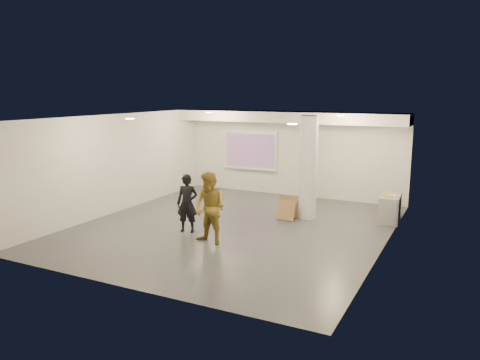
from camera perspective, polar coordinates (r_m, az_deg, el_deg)
The scene contains 20 objects.
floor at distance 12.91m, azimuth -0.80°, elevation -5.76°, with size 8.00×9.00×0.01m, color #3A3D42.
ceiling at distance 12.39m, azimuth -0.83°, elevation 7.66°, with size 8.00×9.00×0.01m, color silver.
wall_back at distance 16.64m, azimuth 6.33°, elevation 3.20°, with size 8.00×0.01×3.00m, color silver.
wall_front at distance 8.90m, azimuth -14.28°, elevation -3.69°, with size 8.00×0.01×3.00m, color silver.
wall_left at distance 14.81m, azimuth -14.70°, elevation 1.98°, with size 0.01×9.00×3.00m, color silver.
wall_right at distance 11.33m, azimuth 17.46°, elevation -0.79°, with size 0.01×9.00×3.00m, color silver.
soffit_band at distance 16.01m, azimuth 5.74°, elevation 7.66°, with size 8.00×1.10×0.36m, color white.
downlight_nw at distance 15.64m, azimuth -3.81°, elevation 8.21°, with size 0.22×0.22×0.02m, color #F6F17B.
downlight_ne at distance 13.95m, azimuth 12.14°, elevation 7.69°, with size 0.22×0.22×0.02m, color #F6F17B.
downlight_sw at distance 12.36m, azimuth -13.28°, elevation 7.28°, with size 0.22×0.22×0.02m, color #F6F17B.
downlight_se at distance 10.14m, azimuth 6.38°, elevation 6.79°, with size 0.22×0.22×0.02m, color #F6F17B.
column at distance 13.63m, azimuth 8.30°, elevation 1.49°, with size 0.52×0.52×3.00m, color silver.
projection_screen at distance 17.21m, azimuth 1.27°, elevation 3.61°, with size 2.10×0.13×1.42m.
credenza at distance 14.15m, azimuth 17.82°, elevation -3.21°, with size 0.54×1.30×0.76m, color gray.
papers_stack at distance 13.93m, azimuth 17.96°, elevation -1.78°, with size 0.25×0.32×0.02m, color white.
postit_pad at distance 13.89m, azimuth 17.66°, elevation -1.78°, with size 0.21×0.28×0.03m, color yellow.
cardboard_back at distance 13.91m, azimuth 6.01°, elevation -3.19°, with size 0.60×0.05×0.66m, color olive.
cardboard_front at distance 13.61m, azimuth 5.65°, elevation -3.68°, with size 0.53×0.05×0.59m, color olive.
woman at distance 12.36m, azimuth -6.44°, elevation -2.87°, with size 0.56×0.37×1.54m, color black.
man at distance 11.35m, azimuth -3.67°, elevation -3.48°, with size 0.86×0.67×1.77m, color olive.
Camera 1 is at (5.69, -10.99, 3.67)m, focal length 35.00 mm.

